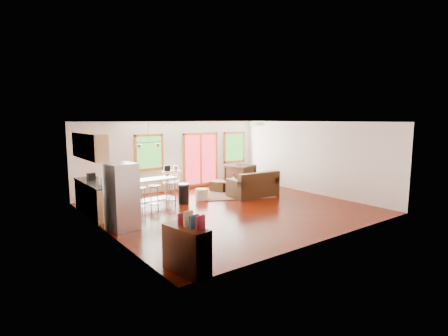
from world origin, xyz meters
TOP-DOWN VIEW (x-y plane):
  - floor at (0.00, 0.00)m, footprint 7.50×7.00m
  - ceiling at (0.00, 0.00)m, footprint 7.50×7.00m
  - back_wall at (0.00, 3.51)m, footprint 7.50×0.02m
  - left_wall at (-3.76, 0.00)m, footprint 0.02×7.00m
  - right_wall at (3.76, 0.00)m, footprint 0.02×7.00m
  - front_wall at (0.00, -3.51)m, footprint 7.50×0.02m
  - window_left at (-1.00, 3.46)m, footprint 1.10×0.05m
  - french_doors at (1.20, 3.46)m, footprint 1.60×0.05m
  - window_right at (2.90, 3.46)m, footprint 1.10×0.05m
  - rug at (1.40, 1.53)m, footprint 3.06×2.77m
  - loveseat at (1.66, 0.80)m, footprint 1.72×1.06m
  - coffee_table at (1.64, 1.88)m, footprint 1.12×0.82m
  - armchair at (2.45, 2.54)m, footprint 1.18×1.14m
  - ottoman at (1.26, 2.25)m, footprint 0.75×0.75m
  - pouf at (-0.06, 1.46)m, footprint 0.54×0.54m
  - vase at (1.55, 1.80)m, footprint 0.23×0.23m
  - book at (2.12, 1.88)m, footprint 0.20×0.03m
  - cabinets at (-3.49, 1.70)m, footprint 0.64×2.24m
  - refrigerator at (-3.34, -0.04)m, footprint 0.75×0.73m
  - island at (-1.76, 1.56)m, footprint 1.43×0.65m
  - cup at (-1.42, 1.30)m, footprint 0.14×0.11m
  - bar_stool_a at (-2.47, 0.94)m, footprint 0.38×0.38m
  - bar_stool_b at (-1.99, 1.02)m, footprint 0.49×0.49m
  - bar_stool_c at (-1.35, 1.23)m, footprint 0.38×0.38m
  - trash_can at (-0.81, 1.36)m, footprint 0.45×0.45m
  - kitchen_cart at (-0.32, 3.15)m, footprint 0.74×0.56m
  - bookshelf at (-3.35, -3.10)m, footprint 0.51×0.98m
  - ceiling_flush at (1.60, 0.60)m, footprint 0.35×0.35m
  - pendant_light at (-1.90, 1.50)m, footprint 0.80×0.18m

SIDE VIEW (x-z plane):
  - floor at x=0.00m, z-range -0.02..0.00m
  - rug at x=1.40m, z-range 0.00..0.02m
  - pouf at x=-0.06m, z-range 0.00..0.37m
  - ottoman at x=1.26m, z-range 0.00..0.38m
  - trash_can at x=-0.81m, z-range 0.00..0.65m
  - coffee_table at x=1.64m, z-range 0.15..0.55m
  - loveseat at x=1.66m, z-range -0.09..0.79m
  - bookshelf at x=-3.35m, z-range -0.12..0.99m
  - armchair at x=2.45m, z-range 0.00..0.99m
  - vase at x=1.55m, z-range 0.35..0.69m
  - book at x=2.12m, z-range 0.40..0.67m
  - bar_stool_c at x=-1.35m, z-range 0.19..0.95m
  - bar_stool_b at x=-1.99m, z-range 0.19..0.97m
  - bar_stool_a at x=-2.47m, z-range 0.19..0.98m
  - island at x=-1.76m, z-range 0.17..1.05m
  - kitchen_cart at x=-0.32m, z-range 0.19..1.20m
  - refrigerator at x=-3.34m, z-range 0.00..1.63m
  - cabinets at x=-3.49m, z-range -0.22..2.08m
  - cup at x=-1.42m, z-range 0.95..1.07m
  - french_doors at x=1.20m, z-range 0.05..2.15m
  - back_wall at x=0.00m, z-range 0.00..2.60m
  - left_wall at x=-3.76m, z-range 0.00..2.60m
  - right_wall at x=3.76m, z-range 0.00..2.60m
  - front_wall at x=0.00m, z-range 0.00..2.60m
  - window_left at x=-1.00m, z-range 0.85..2.15m
  - window_right at x=2.90m, z-range 0.85..2.15m
  - pendant_light at x=-1.90m, z-range 1.50..2.29m
  - ceiling_flush at x=1.60m, z-range 2.47..2.59m
  - ceiling at x=0.00m, z-range 2.60..2.62m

